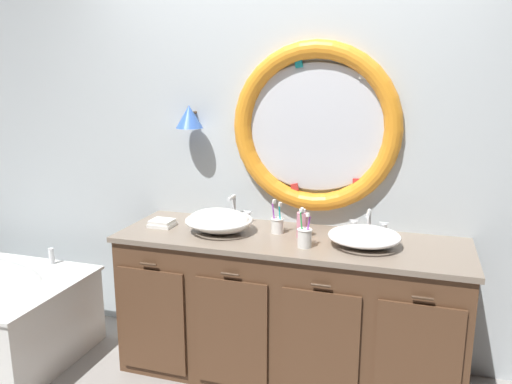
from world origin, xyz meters
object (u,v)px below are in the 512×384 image
(sink_basin_left, at_px, (219,221))
(toothbrush_holder_right, at_px, (305,237))
(toothbrush_holder_left, at_px, (277,224))
(sink_basin_right, at_px, (364,236))
(soap_dispenser, at_px, (302,224))
(folded_hand_towel, at_px, (162,223))

(sink_basin_left, relative_size, toothbrush_holder_right, 1.82)
(toothbrush_holder_left, distance_m, toothbrush_holder_right, 0.28)
(sink_basin_right, distance_m, soap_dispenser, 0.36)
(toothbrush_holder_left, xyz_separation_m, toothbrush_holder_right, (0.20, -0.20, 0.01))
(toothbrush_holder_right, xyz_separation_m, soap_dispenser, (-0.05, 0.16, 0.02))
(toothbrush_holder_left, distance_m, folded_hand_towel, 0.71)
(folded_hand_towel, bearing_deg, soap_dispenser, 3.15)
(folded_hand_towel, bearing_deg, toothbrush_holder_left, 6.85)
(sink_basin_right, relative_size, toothbrush_holder_left, 1.94)
(toothbrush_holder_left, xyz_separation_m, folded_hand_towel, (-0.70, -0.08, -0.03))
(toothbrush_holder_right, distance_m, folded_hand_towel, 0.91)
(sink_basin_right, xyz_separation_m, soap_dispenser, (-0.35, 0.05, 0.02))
(sink_basin_left, distance_m, toothbrush_holder_right, 0.54)
(soap_dispenser, bearing_deg, toothbrush_holder_right, -72.67)
(sink_basin_right, relative_size, folded_hand_towel, 2.67)
(folded_hand_towel, bearing_deg, sink_basin_left, -0.47)
(folded_hand_towel, bearing_deg, sink_basin_right, -0.15)
(toothbrush_holder_right, height_order, soap_dispenser, toothbrush_holder_right)
(sink_basin_right, bearing_deg, toothbrush_holder_left, 170.20)
(toothbrush_holder_left, bearing_deg, sink_basin_left, -165.10)
(sink_basin_left, xyz_separation_m, toothbrush_holder_left, (0.33, 0.09, -0.02))
(toothbrush_holder_right, distance_m, soap_dispenser, 0.17)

